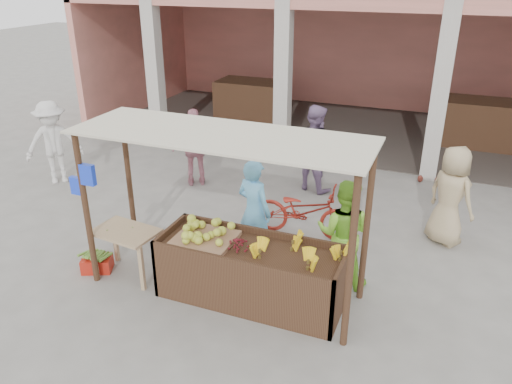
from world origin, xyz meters
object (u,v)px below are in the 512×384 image
at_px(red_crate, 97,264).
at_px(motorcycle, 304,210).
at_px(vendor_blue, 254,208).
at_px(fruit_stall, 251,274).
at_px(vendor_green, 344,231).
at_px(side_table, 126,239).

xyz_separation_m(red_crate, motorcycle, (2.66, 2.28, 0.38)).
distance_m(vendor_blue, motorcycle, 1.24).
height_order(fruit_stall, vendor_blue, vendor_blue).
relative_size(fruit_stall, vendor_green, 1.49).
xyz_separation_m(vendor_blue, motorcycle, (0.51, 1.05, -0.43)).
bearing_deg(fruit_stall, red_crate, -174.90).
bearing_deg(red_crate, vendor_blue, 5.66).
bearing_deg(motorcycle, fruit_stall, 172.09).
xyz_separation_m(side_table, vendor_green, (3.06, 1.02, 0.24)).
relative_size(side_table, vendor_blue, 0.55).
height_order(fruit_stall, side_table, fruit_stall).
distance_m(side_table, red_crate, 0.75).
distance_m(side_table, vendor_blue, 2.00).
relative_size(vendor_green, motorcycle, 0.93).
distance_m(fruit_stall, motorcycle, 2.07).
height_order(vendor_green, motorcycle, vendor_green).
bearing_deg(vendor_green, motorcycle, -52.53).
relative_size(fruit_stall, motorcycle, 1.38).
bearing_deg(vendor_blue, red_crate, 48.64).
bearing_deg(red_crate, motorcycle, 16.53).
height_order(red_crate, motorcycle, motorcycle).
bearing_deg(vendor_blue, motorcycle, -96.89).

